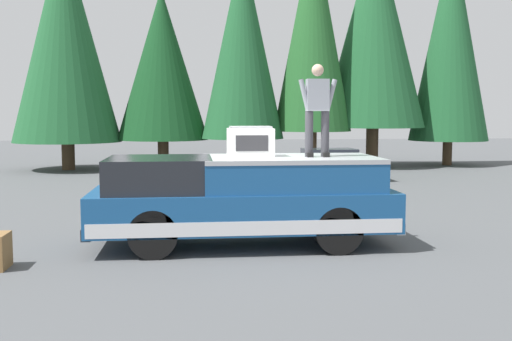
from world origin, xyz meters
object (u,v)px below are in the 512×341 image
Objects in this scene: person_on_truck_bed at (317,108)px; parked_car_black at (327,165)px; pickup_truck at (243,199)px; compressor_unit at (250,141)px.

person_on_truck_bed reaches higher than parked_car_black.
compressor_unit reaches higher than pickup_truck.
parked_car_black is at bearing -20.59° from pickup_truck.
pickup_truck is 2.16m from person_on_truck_bed.
person_on_truck_bed is (-0.23, -1.21, 0.62)m from compressor_unit.
parked_car_black is at bearing -20.13° from compressor_unit.
person_on_truck_bed reaches higher than pickup_truck.
compressor_unit reaches higher than parked_car_black.
pickup_truck is at bearing 86.36° from person_on_truck_bed.
pickup_truck is 6.60× the size of compressor_unit.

